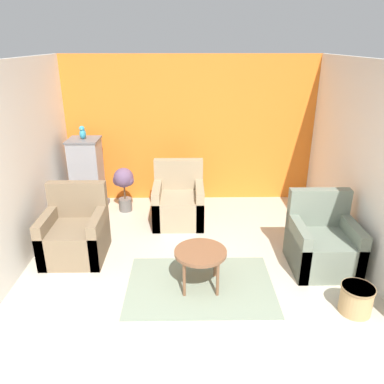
% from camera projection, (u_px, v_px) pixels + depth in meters
% --- Properties ---
extents(ground_plane, '(20.00, 20.00, 0.00)m').
position_uv_depth(ground_plane, '(195.00, 358.00, 3.41)').
color(ground_plane, beige).
rests_on(ground_plane, ground).
extents(wall_back_accent, '(4.37, 0.06, 2.50)m').
position_uv_depth(wall_back_accent, '(190.00, 130.00, 6.46)').
color(wall_back_accent, orange).
rests_on(wall_back_accent, ground_plane).
extents(wall_left, '(0.06, 3.77, 2.50)m').
position_uv_depth(wall_left, '(19.00, 165.00, 4.66)').
color(wall_left, silver).
rests_on(wall_left, ground_plane).
extents(wall_right, '(0.06, 3.77, 2.50)m').
position_uv_depth(wall_right, '(362.00, 164.00, 4.72)').
color(wall_right, silver).
rests_on(wall_right, ground_plane).
extents(area_rug, '(1.71, 1.19, 0.01)m').
position_uv_depth(area_rug, '(200.00, 285.00, 4.41)').
color(area_rug, gray).
rests_on(area_rug, ground_plane).
extents(coffee_table, '(0.60, 0.60, 0.48)m').
position_uv_depth(coffee_table, '(200.00, 255.00, 4.25)').
color(coffee_table, brown).
rests_on(coffee_table, ground_plane).
extents(armchair_left, '(0.78, 0.78, 0.95)m').
position_uv_depth(armchair_left, '(75.00, 235.00, 4.94)').
color(armchair_left, '#7A664C').
rests_on(armchair_left, ground_plane).
extents(armchair_right, '(0.78, 0.78, 0.95)m').
position_uv_depth(armchair_right, '(322.00, 245.00, 4.70)').
color(armchair_right, slate).
rests_on(armchair_right, ground_plane).
extents(armchair_middle, '(0.78, 0.78, 0.95)m').
position_uv_depth(armchair_middle, '(179.00, 203.00, 5.89)').
color(armchair_middle, '#9E896B').
rests_on(armchair_middle, ground_plane).
extents(birdcage, '(0.55, 0.55, 1.23)m').
position_uv_depth(birdcage, '(87.00, 176.00, 6.23)').
color(birdcage, slate).
rests_on(birdcage, ground_plane).
extents(parrot, '(0.10, 0.18, 0.22)m').
position_uv_depth(parrot, '(83.00, 133.00, 5.96)').
color(parrot, teal).
rests_on(parrot, birdcage).
extents(potted_plant, '(0.36, 0.33, 0.76)m').
position_uv_depth(potted_plant, '(124.00, 183.00, 6.20)').
color(potted_plant, '#66605B').
rests_on(potted_plant, ground_plane).
extents(wicker_basket, '(0.35, 0.35, 0.31)m').
position_uv_depth(wicker_basket, '(356.00, 298.00, 3.94)').
color(wicker_basket, tan).
rests_on(wicker_basket, ground_plane).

